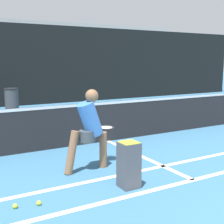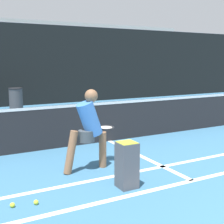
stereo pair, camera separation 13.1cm
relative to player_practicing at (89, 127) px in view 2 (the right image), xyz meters
The scene contains 10 objects.
court_baseline_near 1.94m from the player_practicing, 45.90° to the right, with size 11.00×0.10×0.01m, color white.
court_service_line 1.54m from the player_practicing, 22.18° to the right, with size 8.25×0.10×0.01m, color white.
court_center_mark 1.47m from the player_practicing, ahead, with size 0.10×2.86×0.01m, color white.
net 2.03m from the player_practicing, 52.04° to the left, with size 11.09×0.09×1.07m.
fence_back 8.79m from the player_practicing, 81.87° to the left, with size 24.00×0.06×3.47m.
player_practicing is the anchor object (origin of this frame).
tennis_ball_scattered_1 1.87m from the player_practicing, 150.30° to the right, with size 0.07×0.07×0.07m, color #D1E033.
tennis_ball_scattered_2 1.68m from the player_practicing, 142.52° to the right, with size 0.07×0.07×0.07m, color #D1E033.
ball_hopper 1.09m from the player_practicing, 79.82° to the right, with size 0.28×0.28×0.71m.
trash_bin 7.29m from the player_practicing, 88.37° to the left, with size 0.53×0.53×0.88m.
Camera 2 is at (-3.39, -0.30, 1.91)m, focal length 50.00 mm.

